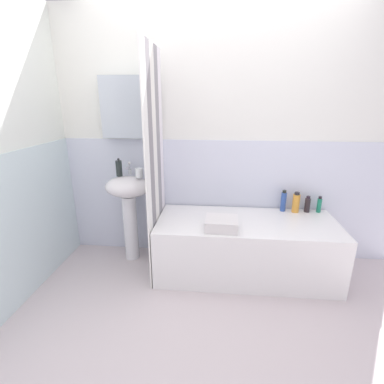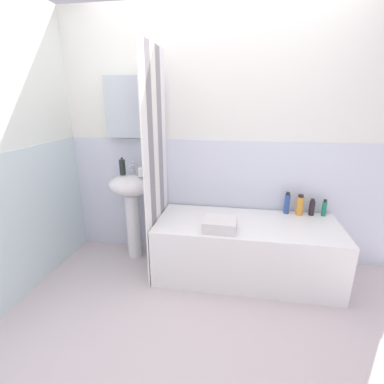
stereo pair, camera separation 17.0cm
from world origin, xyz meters
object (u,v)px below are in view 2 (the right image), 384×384
(sink, at_px, (132,198))
(body_wash_bottle, at_px, (324,208))
(toothbrush_cup, at_px, (141,172))
(bathtub, at_px, (246,249))
(towel_folded, at_px, (220,225))
(soap_dispenser, at_px, (122,167))
(shampoo_bottle, at_px, (300,205))
(lotion_bottle, at_px, (312,208))
(conditioner_bottle, at_px, (287,203))

(sink, xyz_separation_m, body_wash_bottle, (1.84, 0.12, -0.03))
(sink, height_order, toothbrush_cup, toothbrush_cup)
(bathtub, bearing_deg, towel_folded, -140.87)
(soap_dispenser, distance_m, shampoo_bottle, 1.73)
(sink, xyz_separation_m, toothbrush_cup, (0.12, -0.01, 0.28))
(bathtub, xyz_separation_m, body_wash_bottle, (0.71, 0.28, 0.34))
(soap_dispenser, bearing_deg, lotion_bottle, 3.24)
(sink, height_order, lotion_bottle, sink)
(toothbrush_cup, height_order, towel_folded, toothbrush_cup)
(lotion_bottle, relative_size, towel_folded, 0.59)
(sink, relative_size, lotion_bottle, 5.41)
(bathtub, xyz_separation_m, conditioner_bottle, (0.37, 0.28, 0.36))
(sink, distance_m, bathtub, 1.21)
(body_wash_bottle, distance_m, lotion_bottle, 0.11)
(toothbrush_cup, xyz_separation_m, shampoo_bottle, (1.50, 0.12, -0.29))
(sink, bearing_deg, body_wash_bottle, 3.87)
(body_wash_bottle, xyz_separation_m, towel_folded, (-0.94, -0.47, -0.03))
(bathtub, height_order, body_wash_bottle, body_wash_bottle)
(shampoo_bottle, bearing_deg, towel_folded, -147.67)
(conditioner_bottle, bearing_deg, toothbrush_cup, -174.28)
(sink, height_order, towel_folded, sink)
(toothbrush_cup, distance_m, body_wash_bottle, 1.76)
(toothbrush_cup, relative_size, towel_folded, 0.32)
(conditioner_bottle, bearing_deg, shampoo_bottle, -9.91)
(toothbrush_cup, relative_size, lotion_bottle, 0.54)
(body_wash_bottle, height_order, shampoo_bottle, shampoo_bottle)
(bathtub, relative_size, towel_folded, 5.95)
(soap_dispenser, relative_size, shampoo_bottle, 0.86)
(bathtub, relative_size, shampoo_bottle, 8.03)
(soap_dispenser, height_order, shampoo_bottle, soap_dispenser)
(toothbrush_cup, xyz_separation_m, lotion_bottle, (1.61, 0.13, -0.31))
(toothbrush_cup, relative_size, shampoo_bottle, 0.43)
(bathtub, height_order, towel_folded, towel_folded)
(shampoo_bottle, distance_m, conditioner_bottle, 0.12)
(soap_dispenser, height_order, bathtub, soap_dispenser)
(soap_dispenser, distance_m, lotion_bottle, 1.85)
(bathtub, xyz_separation_m, shampoo_bottle, (0.48, 0.26, 0.36))
(sink, relative_size, towel_folded, 3.21)
(sink, bearing_deg, bathtub, -7.78)
(lotion_bottle, xyz_separation_m, towel_folded, (-0.83, -0.47, -0.03))
(lotion_bottle, height_order, conditioner_bottle, conditioner_bottle)
(shampoo_bottle, height_order, towel_folded, shampoo_bottle)
(toothbrush_cup, relative_size, bathtub, 0.05)
(shampoo_bottle, xyz_separation_m, conditioner_bottle, (-0.11, 0.02, 0.00))
(bathtub, distance_m, shampoo_bottle, 0.66)
(sink, bearing_deg, lotion_bottle, 4.06)
(sink, xyz_separation_m, shampoo_bottle, (1.62, 0.11, -0.01))
(soap_dispenser, bearing_deg, conditioner_bottle, 3.93)
(sink, bearing_deg, soap_dispenser, 165.77)
(conditioner_bottle, bearing_deg, lotion_bottle, -1.59)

